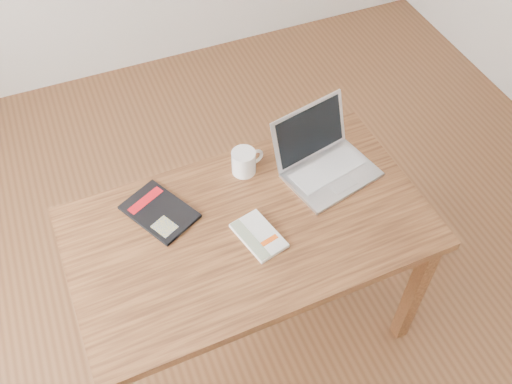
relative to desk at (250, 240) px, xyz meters
name	(u,v)px	position (x,y,z in m)	size (l,w,h in m)	color
room	(254,80)	(0.04, 0.06, 0.69)	(4.04, 4.04, 2.70)	brown
desk	(250,240)	(0.00, 0.00, 0.00)	(1.32, 0.78, 0.75)	#5A341B
white_guidebook	(259,236)	(0.01, -0.06, 0.10)	(0.17, 0.22, 0.02)	silver
black_guidebook	(159,212)	(-0.28, 0.18, 0.10)	(0.28, 0.31, 0.01)	black
laptop	(324,159)	(0.37, 0.15, 0.14)	(0.39, 0.37, 0.23)	silver
coffee_mug	(244,161)	(0.08, 0.26, 0.14)	(0.13, 0.09, 0.10)	white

